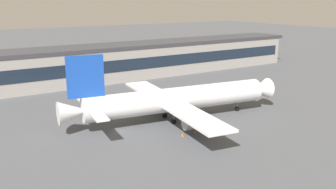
% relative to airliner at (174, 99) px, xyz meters
% --- Properties ---
extents(ground_plane, '(600.00, 600.00, 0.00)m').
position_rel_airliner_xyz_m(ground_plane, '(-13.23, 0.15, -4.82)').
color(ground_plane, '#4C4F54').
extents(terminal_building, '(191.71, 15.39, 11.67)m').
position_rel_airliner_xyz_m(terminal_building, '(-13.23, 48.25, 1.03)').
color(terminal_building, '#9E9993').
rests_on(terminal_building, ground_plane).
extents(airliner, '(51.24, 43.82, 15.86)m').
position_rel_airliner_xyz_m(airliner, '(0.00, 0.00, 0.00)').
color(airliner, white).
rests_on(airliner, ground_plane).
extents(baggage_tug, '(2.50, 3.83, 1.85)m').
position_rel_airliner_xyz_m(baggage_tug, '(-6.98, 30.75, -3.74)').
color(baggage_tug, '#2651A5').
rests_on(baggage_tug, ground_plane).
extents(traffic_cone_0, '(0.44, 0.44, 0.55)m').
position_rel_airliner_xyz_m(traffic_cone_0, '(-1.02, -9.11, -4.54)').
color(traffic_cone_0, '#F2590C').
rests_on(traffic_cone_0, ground_plane).
extents(traffic_cone_1, '(0.58, 0.58, 0.73)m').
position_rel_airliner_xyz_m(traffic_cone_1, '(-4.17, -9.23, -4.46)').
color(traffic_cone_1, '#F2590C').
rests_on(traffic_cone_1, ground_plane).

